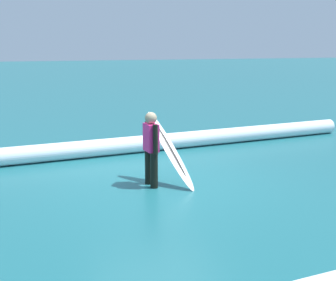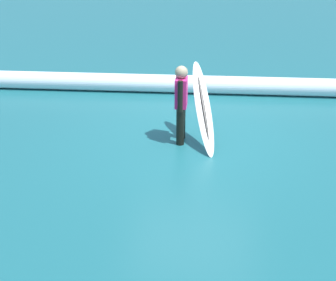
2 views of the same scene
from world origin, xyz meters
name	(u,v)px [view 1 (image 1 of 2)]	position (x,y,z in m)	size (l,w,h in m)	color
ground_plane	(158,181)	(0.00, 0.00, 0.00)	(144.25, 144.25, 0.00)	#1A5B63
surfer	(151,145)	(0.22, 0.25, 0.77)	(0.22, 0.55, 1.39)	black
surfboard	(170,150)	(-0.16, 0.23, 0.65)	(0.67, 1.36, 1.32)	white
wave_crest_foreground	(16,156)	(2.47, -2.31, 0.20)	(0.40, 0.40, 18.03)	white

